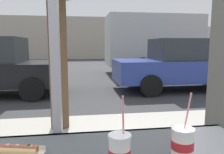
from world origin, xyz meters
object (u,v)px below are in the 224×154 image
soda_cup_left (120,153)px  hotdog_tray_far (15,151)px  box_truck (166,42)px  soda_cup_right (182,144)px  parked_car_blue (186,64)px

soda_cup_left → hotdog_tray_far: (-0.44, 0.21, -0.06)m
soda_cup_left → hotdog_tray_far: bearing=155.1°
soda_cup_left → box_truck: size_ratio=0.05×
hotdog_tray_far → box_truck: box_truck is taller
soda_cup_right → parked_car_blue: size_ratio=0.07×
soda_cup_right → hotdog_tray_far: soda_cup_right is taller
soda_cup_left → soda_cup_right: 0.29m
hotdog_tray_far → box_truck: 11.25m
box_truck → parked_car_blue: bearing=-103.1°
soda_cup_left → soda_cup_right: (0.29, 0.06, -0.01)m
soda_cup_right → box_truck: 11.09m
soda_cup_left → parked_car_blue: bearing=61.2°
soda_cup_left → parked_car_blue: 6.93m
hotdog_tray_far → box_truck: size_ratio=0.04×
box_truck → soda_cup_left: bearing=-112.7°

